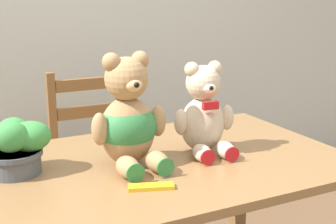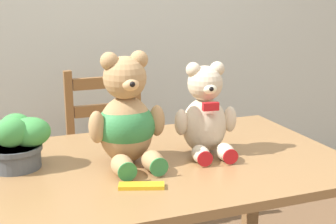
{
  "view_description": "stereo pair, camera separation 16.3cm",
  "coord_description": "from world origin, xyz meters",
  "px_view_note": "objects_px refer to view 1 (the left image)",
  "views": [
    {
      "loc": [
        -0.69,
        -0.98,
        1.32
      ],
      "look_at": [
        0.02,
        0.44,
        0.91
      ],
      "focal_mm": 50.0,
      "sensor_mm": 36.0,
      "label": 1
    },
    {
      "loc": [
        -0.54,
        -1.04,
        1.32
      ],
      "look_at": [
        0.02,
        0.44,
        0.91
      ],
      "focal_mm": 50.0,
      "sensor_mm": 36.0,
      "label": 2
    }
  ],
  "objects_px": {
    "potted_plant": "(17,146)",
    "chocolate_bar": "(151,187)",
    "wooden_chair_behind": "(97,167)",
    "teddy_bear_left": "(128,121)",
    "teddy_bear_right": "(204,114)"
  },
  "relations": [
    {
      "from": "potted_plant",
      "to": "chocolate_bar",
      "type": "xyz_separation_m",
      "value": [
        0.33,
        -0.31,
        -0.09
      ]
    },
    {
      "from": "teddy_bear_left",
      "to": "chocolate_bar",
      "type": "bearing_deg",
      "value": 83.29
    },
    {
      "from": "potted_plant",
      "to": "teddy_bear_right",
      "type": "bearing_deg",
      "value": -7.58
    },
    {
      "from": "teddy_bear_left",
      "to": "teddy_bear_right",
      "type": "bearing_deg",
      "value": 177.86
    },
    {
      "from": "wooden_chair_behind",
      "to": "teddy_bear_right",
      "type": "distance_m",
      "value": 0.9
    },
    {
      "from": "teddy_bear_right",
      "to": "potted_plant",
      "type": "bearing_deg",
      "value": -0.58
    },
    {
      "from": "wooden_chair_behind",
      "to": "potted_plant",
      "type": "distance_m",
      "value": 0.92
    },
    {
      "from": "wooden_chair_behind",
      "to": "teddy_bear_left",
      "type": "bearing_deg",
      "value": 80.68
    },
    {
      "from": "wooden_chair_behind",
      "to": "potted_plant",
      "type": "bearing_deg",
      "value": 54.78
    },
    {
      "from": "wooden_chair_behind",
      "to": "teddy_bear_left",
      "type": "distance_m",
      "value": 0.89
    },
    {
      "from": "chocolate_bar",
      "to": "wooden_chair_behind",
      "type": "bearing_deg",
      "value": 81.63
    },
    {
      "from": "teddy_bear_left",
      "to": "chocolate_bar",
      "type": "distance_m",
      "value": 0.27
    },
    {
      "from": "wooden_chair_behind",
      "to": "teddy_bear_left",
      "type": "relative_size",
      "value": 2.42
    },
    {
      "from": "teddy_bear_left",
      "to": "wooden_chair_behind",
      "type": "bearing_deg",
      "value": -100.93
    },
    {
      "from": "wooden_chair_behind",
      "to": "potted_plant",
      "type": "xyz_separation_m",
      "value": [
        -0.48,
        -0.68,
        0.39
      ]
    }
  ]
}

